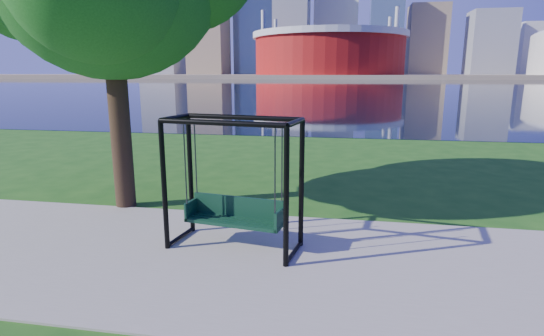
# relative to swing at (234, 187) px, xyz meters

# --- Properties ---
(ground) EXTENTS (900.00, 900.00, 0.00)m
(ground) POSITION_rel_swing_xyz_m (0.47, 0.07, -1.00)
(ground) COLOR #1E5114
(ground) RESTS_ON ground
(path) EXTENTS (120.00, 4.00, 0.03)m
(path) POSITION_rel_swing_xyz_m (0.47, -0.43, -0.98)
(path) COLOR #9E937F
(path) RESTS_ON ground
(river) EXTENTS (900.00, 180.00, 0.02)m
(river) POSITION_rel_swing_xyz_m (0.47, 102.07, -0.99)
(river) COLOR black
(river) RESTS_ON ground
(far_bank) EXTENTS (900.00, 228.00, 2.00)m
(far_bank) POSITION_rel_swing_xyz_m (0.47, 306.07, 0.00)
(far_bank) COLOR #937F60
(far_bank) RESTS_ON ground
(stadium) EXTENTS (83.00, 83.00, 32.00)m
(stadium) POSITION_rel_swing_xyz_m (-9.53, 235.07, 13.23)
(stadium) COLOR maroon
(stadium) RESTS_ON far_bank
(skyline) EXTENTS (392.00, 66.00, 96.50)m
(skyline) POSITION_rel_swing_xyz_m (-3.79, 319.46, 34.89)
(skyline) COLOR gray
(skyline) RESTS_ON far_bank
(swing) EXTENTS (2.13, 1.18, 2.06)m
(swing) POSITION_rel_swing_xyz_m (0.00, 0.00, 0.00)
(swing) COLOR black
(swing) RESTS_ON ground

